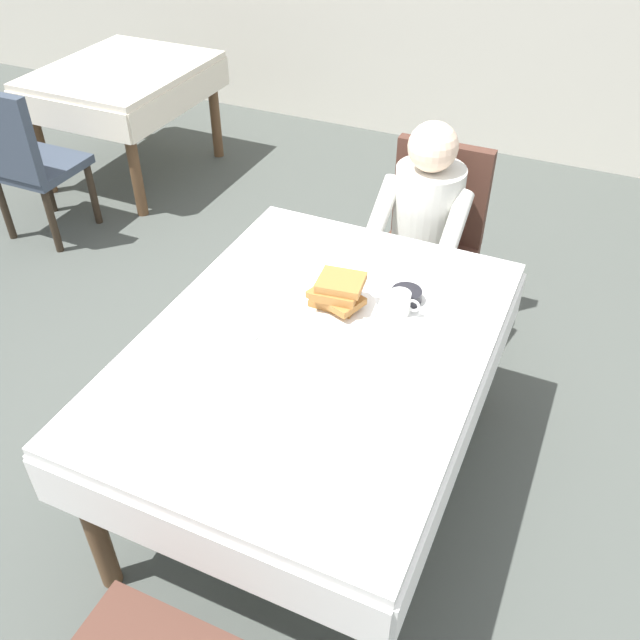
{
  "coord_description": "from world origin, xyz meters",
  "views": [
    {
      "loc": [
        0.73,
        -1.56,
        2.22
      ],
      "look_at": [
        -0.0,
        0.06,
        0.79
      ],
      "focal_mm": 38.56,
      "sensor_mm": 36.0,
      "label": 1
    }
  ],
  "objects": [
    {
      "name": "ground_plane",
      "position": [
        0.0,
        0.0,
        0.0
      ],
      "size": [
        14.0,
        14.0,
        0.0
      ],
      "primitive_type": "plane",
      "color": "#474C47"
    },
    {
      "name": "dining_table_main",
      "position": [
        0.0,
        0.0,
        0.65
      ],
      "size": [
        1.12,
        1.52,
        0.74
      ],
      "color": "white",
      "rests_on": "ground"
    },
    {
      "name": "chair_diner",
      "position": [
        0.07,
        1.17,
        0.53
      ],
      "size": [
        0.44,
        0.45,
        0.93
      ],
      "rotation": [
        0.0,
        0.0,
        3.14
      ],
      "color": "#4C2D23",
      "rests_on": "ground"
    },
    {
      "name": "diner_person",
      "position": [
        0.07,
        1.01,
        0.67
      ],
      "size": [
        0.4,
        0.43,
        1.12
      ],
      "rotation": [
        0.0,
        0.0,
        3.14
      ],
      "color": "silver",
      "rests_on": "ground"
    },
    {
      "name": "plate_breakfast",
      "position": [
        -0.0,
        0.2,
        0.75
      ],
      "size": [
        0.28,
        0.28,
        0.02
      ],
      "primitive_type": "cylinder",
      "color": "white",
      "rests_on": "dining_table_main"
    },
    {
      "name": "breakfast_stack",
      "position": [
        0.0,
        0.2,
        0.81
      ],
      "size": [
        0.21,
        0.18,
        0.11
      ],
      "color": "#A36B33",
      "rests_on": "plate_breakfast"
    },
    {
      "name": "cup_coffee",
      "position": [
        0.21,
        0.27,
        0.78
      ],
      "size": [
        0.11,
        0.08,
        0.08
      ],
      "color": "white",
      "rests_on": "dining_table_main"
    },
    {
      "name": "bowl_butter",
      "position": [
        0.21,
        0.34,
        0.76
      ],
      "size": [
        0.11,
        0.11,
        0.04
      ],
      "primitive_type": "cylinder",
      "color": "black",
      "rests_on": "dining_table_main"
    },
    {
      "name": "syrup_pitcher",
      "position": [
        -0.28,
        0.33,
        0.78
      ],
      "size": [
        0.08,
        0.08,
        0.07
      ],
      "color": "silver",
      "rests_on": "dining_table_main"
    },
    {
      "name": "fork_left_of_plate",
      "position": [
        -0.19,
        0.18,
        0.74
      ],
      "size": [
        0.02,
        0.18,
        0.0
      ],
      "primitive_type": "cube",
      "rotation": [
        0.0,
        0.0,
        1.6
      ],
      "color": "silver",
      "rests_on": "dining_table_main"
    },
    {
      "name": "knife_right_of_plate",
      "position": [
        0.19,
        0.18,
        0.74
      ],
      "size": [
        0.03,
        0.2,
        0.0
      ],
      "primitive_type": "cube",
      "rotation": [
        0.0,
        0.0,
        1.51
      ],
      "color": "silver",
      "rests_on": "dining_table_main"
    },
    {
      "name": "spoon_near_edge",
      "position": [
        -0.02,
        -0.15,
        0.74
      ],
      "size": [
        0.15,
        0.02,
        0.0
      ],
      "primitive_type": "cube",
      "rotation": [
        0.0,
        0.0,
        0.02
      ],
      "color": "silver",
      "rests_on": "dining_table_main"
    },
    {
      "name": "napkin_folded",
      "position": [
        -0.26,
        -0.02,
        0.74
      ],
      "size": [
        0.18,
        0.13,
        0.01
      ],
      "primitive_type": "cube",
      "rotation": [
        0.0,
        0.0,
        -0.04
      ],
      "color": "white",
      "rests_on": "dining_table_main"
    },
    {
      "name": "background_table_far",
      "position": [
        -2.26,
        1.96,
        0.62
      ],
      "size": [
        0.92,
        1.12,
        0.74
      ],
      "color": "silver",
      "rests_on": "ground"
    },
    {
      "name": "background_chair_empty",
      "position": [
        -2.26,
        1.01,
        0.53
      ],
      "size": [
        0.44,
        0.45,
        0.93
      ],
      "color": "#384251",
      "rests_on": "ground"
    }
  ]
}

